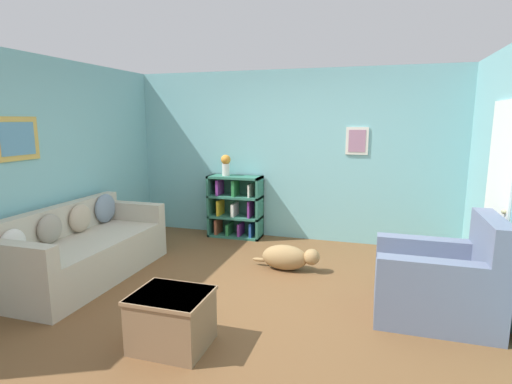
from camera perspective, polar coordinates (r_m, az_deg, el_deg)
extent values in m
plane|color=brown|center=(4.46, -1.54, -14.31)|extent=(14.00, 14.00, 0.00)
cube|color=#7AB7BC|center=(6.25, 4.94, 5.17)|extent=(5.60, 0.10, 2.60)
cube|color=silver|center=(6.04, 14.24, 7.09)|extent=(0.32, 0.02, 0.40)
cube|color=#A37089|center=(6.03, 14.23, 7.09)|extent=(0.24, 0.01, 0.32)
cube|color=#7AB7BC|center=(5.46, -27.99, 3.25)|extent=(0.10, 5.00, 2.60)
cube|color=gold|center=(5.11, -30.98, 6.54)|extent=(0.02, 0.56, 0.48)
cube|color=#568EAD|center=(5.10, -30.88, 6.55)|extent=(0.01, 0.44, 0.36)
cube|color=white|center=(4.77, 31.16, -1.23)|extent=(0.02, 0.84, 2.05)
sphere|color=tan|center=(4.44, 31.92, -2.40)|extent=(0.05, 0.05, 0.05)
cube|color=#B7AD99|center=(5.18, -23.01, -8.73)|extent=(0.92, 2.08, 0.48)
cube|color=#B7AD99|center=(5.32, -26.50, -3.80)|extent=(0.16, 2.08, 0.37)
cube|color=#B7AD99|center=(4.43, -31.33, -7.75)|extent=(0.92, 0.16, 0.25)
cube|color=#B7AD99|center=(5.82, -17.24, -2.63)|extent=(0.92, 0.16, 0.25)
ellipsoid|color=beige|center=(4.76, -31.41, -6.27)|extent=(0.14, 0.30, 0.30)
ellipsoid|color=gray|center=(5.07, -27.36, -4.70)|extent=(0.14, 0.34, 0.34)
ellipsoid|color=tan|center=(5.42, -23.82, -3.44)|extent=(0.14, 0.35, 0.35)
ellipsoid|color=slate|center=(5.78, -20.72, -2.20)|extent=(0.14, 0.39, 0.39)
cube|color=#2D6B56|center=(6.51, -6.32, -1.86)|extent=(0.04, 0.36, 0.98)
cube|color=#2D6B56|center=(6.24, 0.52, -2.32)|extent=(0.04, 0.36, 0.98)
cube|color=#2D6B56|center=(6.52, -2.47, -1.78)|extent=(0.84, 0.02, 0.98)
cube|color=#2D6B56|center=(6.48, -2.93, -6.18)|extent=(0.84, 0.36, 0.04)
cube|color=#2D6B56|center=(6.40, -2.96, -3.52)|extent=(0.84, 0.36, 0.04)
cube|color=#2D6B56|center=(6.33, -2.99, -0.64)|extent=(0.84, 0.36, 0.04)
cube|color=#2D6B56|center=(6.28, -3.01, 2.14)|extent=(0.84, 0.36, 0.04)
cube|color=brown|center=(6.54, -5.39, -4.90)|extent=(0.04, 0.27, 0.26)
cube|color=gold|center=(6.45, -5.10, -2.18)|extent=(0.04, 0.27, 0.24)
cube|color=#7A2D84|center=(6.39, -5.21, 0.70)|extent=(0.04, 0.27, 0.24)
cube|color=#287A3D|center=(6.48, -3.79, -5.31)|extent=(0.04, 0.27, 0.19)
cube|color=silver|center=(6.36, -3.04, -2.48)|extent=(0.04, 0.27, 0.21)
cube|color=#287A3D|center=(6.29, -2.97, 0.59)|extent=(0.05, 0.27, 0.24)
cube|color=#7A2D84|center=(6.41, -2.18, -5.37)|extent=(0.04, 0.27, 0.21)
cube|color=#7A2D84|center=(6.27, -0.76, -2.39)|extent=(0.03, 0.27, 0.26)
cube|color=silver|center=(6.21, -0.74, 0.26)|extent=(0.03, 0.27, 0.20)
cube|color=#234C9E|center=(6.35, -0.53, -5.41)|extent=(0.04, 0.27, 0.24)
cube|color=slate|center=(4.26, 23.97, -13.16)|extent=(1.06, 0.87, 0.45)
cube|color=slate|center=(4.18, 30.52, -6.87)|extent=(0.18, 0.87, 0.55)
cube|color=slate|center=(3.82, 24.96, -10.53)|extent=(1.06, 0.18, 0.22)
cube|color=slate|center=(4.46, 23.76, -7.47)|extent=(1.06, 0.18, 0.22)
cube|color=#846647|center=(3.52, -11.95, -17.45)|extent=(0.59, 0.50, 0.46)
cube|color=#8F6E4D|center=(3.42, -12.09, -14.22)|extent=(0.62, 0.53, 0.03)
ellipsoid|color=#9E7A4C|center=(5.07, 4.13, -9.30)|extent=(0.57, 0.28, 0.32)
sphere|color=#9E7A4C|center=(5.00, 7.95, -9.18)|extent=(0.20, 0.20, 0.20)
ellipsoid|color=#9E7A4C|center=(5.21, 0.54, -9.64)|extent=(0.20, 0.05, 0.05)
cylinder|color=silver|center=(6.32, -4.33, 3.21)|extent=(0.12, 0.12, 0.19)
sphere|color=orange|center=(6.30, -4.35, 4.65)|extent=(0.15, 0.15, 0.15)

